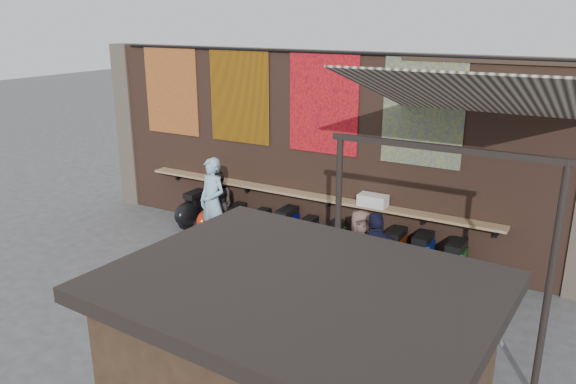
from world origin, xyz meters
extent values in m
plane|color=#474749|center=(0.00, 0.00, 0.00)|extent=(70.00, 70.00, 0.00)
cube|color=brown|center=(0.00, 2.70, 2.00)|extent=(10.00, 0.40, 4.00)
cube|color=#4C4238|center=(-5.20, 2.70, 2.00)|extent=(0.50, 0.50, 4.00)
cube|color=#9E7A51|center=(0.00, 2.33, 1.10)|extent=(8.00, 0.32, 0.05)
cube|color=white|center=(1.50, 2.30, 1.24)|extent=(0.55, 0.31, 0.23)
cube|color=maroon|center=(-3.60, 2.48, 3.00)|extent=(1.50, 0.02, 2.00)
cube|color=#C5740B|center=(-1.70, 2.48, 3.00)|extent=(1.50, 0.02, 2.00)
cube|color=red|center=(0.30, 2.48, 3.00)|extent=(1.50, 0.02, 2.00)
cube|color=navy|center=(2.30, 2.48, 3.00)|extent=(1.50, 0.02, 2.00)
cylinder|color=black|center=(0.00, 2.47, 3.98)|extent=(9.50, 0.06, 0.06)
imported|color=#9DCBE5|center=(-1.69, 1.40, 0.93)|extent=(0.76, 0.59, 1.87)
imported|color=#312629|center=(-1.84, 1.77, 0.74)|extent=(0.80, 0.66, 1.48)
imported|color=black|center=(2.29, 0.47, 0.85)|extent=(1.02, 0.96, 1.69)
imported|color=#55555A|center=(3.95, -0.51, 0.82)|extent=(1.12, 0.73, 1.64)
imported|color=brown|center=(1.81, 0.98, 0.74)|extent=(0.86, 0.81, 1.48)
cube|color=black|center=(3.44, -4.17, 2.75)|extent=(2.90, 2.30, 0.12)
cube|color=gold|center=(3.50, -3.21, 1.95)|extent=(1.20, 0.11, 0.50)
cube|color=beige|center=(3.50, 0.90, 3.55)|extent=(3.20, 3.28, 0.97)
cube|color=#33261C|center=(3.50, 2.49, 3.95)|extent=(3.30, 0.08, 0.12)
cube|color=black|center=(3.50, -0.60, 3.08)|extent=(3.00, 0.08, 0.08)
cylinder|color=black|center=(2.10, -0.60, 1.55)|extent=(0.09, 0.09, 3.10)
cylinder|color=black|center=(4.90, -0.60, 1.55)|extent=(0.09, 0.09, 3.10)
camera|label=1|loc=(5.22, -7.43, 4.64)|focal=35.00mm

